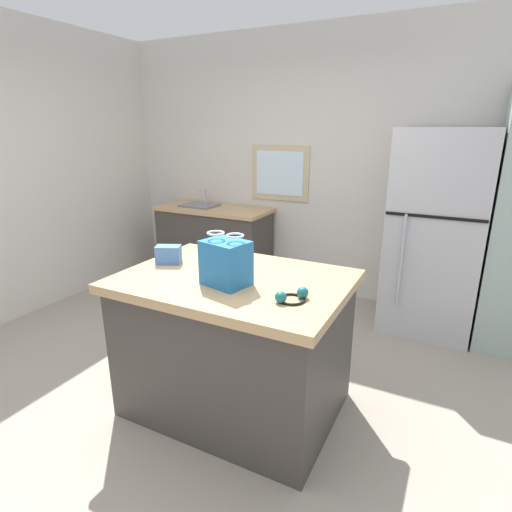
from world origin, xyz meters
TOP-DOWN VIEW (x-y plane):
  - ground at (0.00, 0.00)m, footprint 5.85×5.85m
  - back_wall at (-0.01, 2.33)m, footprint 4.87×0.13m
  - kitchen_island at (0.19, 0.08)m, footprint 1.38×1.00m
  - refrigerator at (1.19, 1.90)m, footprint 0.77×0.76m
  - sink_counter at (-1.19, 1.98)m, footprint 1.33×0.59m
  - shopping_bag at (0.21, -0.05)m, footprint 0.29×0.25m
  - small_box at (-0.33, 0.11)m, footprint 0.19×0.16m
  - bottle at (-0.03, 0.28)m, footprint 0.06×0.06m
  - ear_defenders at (0.64, -0.09)m, footprint 0.21×0.21m

SIDE VIEW (x-z plane):
  - ground at x=0.00m, z-range 0.00..0.00m
  - kitchen_island at x=0.19m, z-range 0.00..0.93m
  - sink_counter at x=-1.19m, z-range -0.08..1.02m
  - refrigerator at x=1.19m, z-range 0.00..1.80m
  - ear_defenders at x=0.64m, z-range 0.91..0.98m
  - small_box at x=-0.33m, z-range 0.92..1.04m
  - bottle at x=-0.03m, z-range 0.91..1.11m
  - shopping_bag at x=0.21m, z-range 0.90..1.21m
  - back_wall at x=-0.01m, z-range 0.00..2.79m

